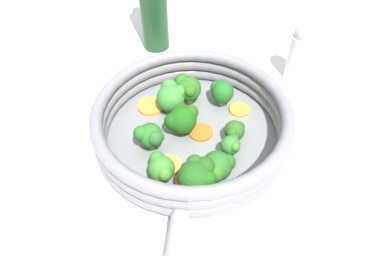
% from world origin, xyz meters
% --- Properties ---
extents(ground_plane, '(4.00, 4.00, 0.00)m').
position_xyz_m(ground_plane, '(0.00, 0.00, 0.00)').
color(ground_plane, white).
extents(skillet, '(0.28, 0.28, 0.01)m').
position_xyz_m(skillet, '(0.00, 0.00, 0.01)').
color(skillet, gray).
rests_on(skillet, ground_plane).
extents(skillet_rim_wall, '(0.30, 0.30, 0.06)m').
position_xyz_m(skillet_rim_wall, '(0.00, 0.00, 0.04)').
color(skillet_rim_wall, gray).
rests_on(skillet_rim_wall, skillet).
extents(skillet_rivet_left, '(0.01, 0.01, 0.01)m').
position_xyz_m(skillet_rivet_left, '(0.12, 0.06, 0.02)').
color(skillet_rivet_left, gray).
rests_on(skillet_rivet_left, skillet).
extents(skillet_rivet_right, '(0.01, 0.01, 0.01)m').
position_xyz_m(skillet_rivet_right, '(0.07, 0.11, 0.02)').
color(skillet_rivet_right, gray).
rests_on(skillet_rivet_right, skillet).
extents(carrot_slice_0, '(0.05, 0.05, 0.00)m').
position_xyz_m(carrot_slice_0, '(0.07, 0.02, 0.01)').
color(carrot_slice_0, '#F9983E').
rests_on(carrot_slice_0, skillet).
extents(carrot_slice_1, '(0.05, 0.05, 0.00)m').
position_xyz_m(carrot_slice_1, '(-0.01, 0.01, 0.01)').
color(carrot_slice_1, orange).
rests_on(carrot_slice_1, skillet).
extents(carrot_slice_2, '(0.05, 0.05, 0.01)m').
position_xyz_m(carrot_slice_2, '(0.01, -0.09, 0.01)').
color(carrot_slice_2, orange).
rests_on(carrot_slice_2, skillet).
extents(carrot_slice_3, '(0.04, 0.04, 0.00)m').
position_xyz_m(carrot_slice_3, '(0.06, 0.09, 0.01)').
color(carrot_slice_3, orange).
rests_on(carrot_slice_3, skillet).
extents(carrot_slice_4, '(0.06, 0.06, 0.01)m').
position_xyz_m(carrot_slice_4, '(-0.03, -0.08, 0.01)').
color(carrot_slice_4, '#F2953D').
rests_on(carrot_slice_4, skillet).
extents(carrot_slice_5, '(0.05, 0.05, 0.00)m').
position_xyz_m(carrot_slice_5, '(0.06, 0.06, 0.01)').
color(carrot_slice_5, orange).
rests_on(carrot_slice_5, skillet).
extents(carrot_slice_6, '(0.04, 0.04, 0.01)m').
position_xyz_m(carrot_slice_6, '(-0.09, 0.02, 0.01)').
color(carrot_slice_6, gold).
rests_on(carrot_slice_6, skillet).
extents(broccoli_floret_0, '(0.04, 0.05, 0.05)m').
position_xyz_m(broccoli_floret_0, '(-0.05, -0.06, 0.04)').
color(broccoli_floret_0, '#67944E').
rests_on(broccoli_floret_0, skillet).
extents(broccoli_floret_1, '(0.05, 0.04, 0.05)m').
position_xyz_m(broccoli_floret_1, '(0.03, 0.09, 0.04)').
color(broccoli_floret_1, '#87AD66').
rests_on(broccoli_floret_1, skillet).
extents(broccoli_floret_2, '(0.04, 0.05, 0.04)m').
position_xyz_m(broccoli_floret_2, '(0.09, 0.03, 0.04)').
color(broccoli_floret_2, '#6B9F5A').
rests_on(broccoli_floret_2, skillet).
extents(broccoli_floret_3, '(0.05, 0.05, 0.05)m').
position_xyz_m(broccoli_floret_3, '(0.01, -0.02, 0.04)').
color(broccoli_floret_3, olive).
rests_on(broccoli_floret_3, skillet).
extents(broccoli_floret_4, '(0.04, 0.03, 0.04)m').
position_xyz_m(broccoli_floret_4, '(-0.04, 0.05, 0.03)').
color(broccoli_floret_4, '#679853').
rests_on(broccoli_floret_4, skillet).
extents(broccoli_floret_5, '(0.03, 0.03, 0.04)m').
position_xyz_m(broccoli_floret_5, '(-0.01, 0.07, 0.04)').
color(broccoli_floret_5, '#5F874C').
rests_on(broccoli_floret_5, skillet).
extents(broccoli_floret_6, '(0.04, 0.04, 0.05)m').
position_xyz_m(broccoli_floret_6, '(0.06, -0.02, 0.04)').
color(broccoli_floret_6, '#6B9050').
rests_on(broccoli_floret_6, skillet).
extents(broccoli_floret_7, '(0.04, 0.04, 0.05)m').
position_xyz_m(broccoli_floret_7, '(-0.08, -0.02, 0.04)').
color(broccoli_floret_7, '#6B975C').
rests_on(broccoli_floret_7, skillet).
extents(broccoli_floret_8, '(0.05, 0.05, 0.05)m').
position_xyz_m(broccoli_floret_8, '(-0.02, -0.06, 0.04)').
color(broccoli_floret_8, '#729C56').
rests_on(broccoli_floret_8, skillet).
extents(broccoli_floret_9, '(0.05, 0.05, 0.06)m').
position_xyz_m(broccoli_floret_9, '(0.07, 0.08, 0.05)').
color(broccoli_floret_9, '#5E8447').
rests_on(broccoli_floret_9, skillet).
extents(mushroom_piece_0, '(0.04, 0.04, 0.01)m').
position_xyz_m(mushroom_piece_0, '(0.04, 0.06, 0.02)').
color(mushroom_piece_0, brown).
rests_on(mushroom_piece_0, skillet).
extents(mushroom_piece_1, '(0.03, 0.03, 0.01)m').
position_xyz_m(mushroom_piece_1, '(0.04, -0.05, 0.02)').
color(mushroom_piece_1, brown).
rests_on(mushroom_piece_1, skillet).
extents(salt_shaker, '(0.03, 0.03, 0.11)m').
position_xyz_m(salt_shaker, '(-0.24, 0.01, 0.06)').
color(salt_shaker, white).
rests_on(salt_shaker, ground_plane).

